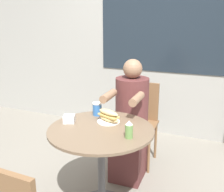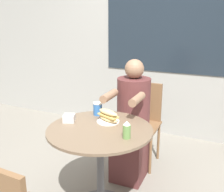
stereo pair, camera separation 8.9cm
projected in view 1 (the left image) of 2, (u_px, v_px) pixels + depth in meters
storefront_wall at (159, 29)px, 3.37m from camera, size 8.00×0.09×2.80m
cafe_table at (101, 150)px, 2.04m from camera, size 0.81×0.81×0.72m
diner_chair at (140, 115)px, 2.85m from camera, size 0.39×0.39×0.87m
seated_diner at (130, 127)px, 2.55m from camera, size 0.33×0.58×1.17m
sandwich_on_plate at (108, 117)px, 2.11m from camera, size 0.21×0.18×0.10m
drink_cup at (97, 109)px, 2.26m from camera, size 0.08×0.08×0.11m
napkin_box at (69, 119)px, 2.10m from camera, size 0.12×0.12×0.06m
condiment_bottle at (129, 130)px, 1.81m from camera, size 0.06×0.06×0.13m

